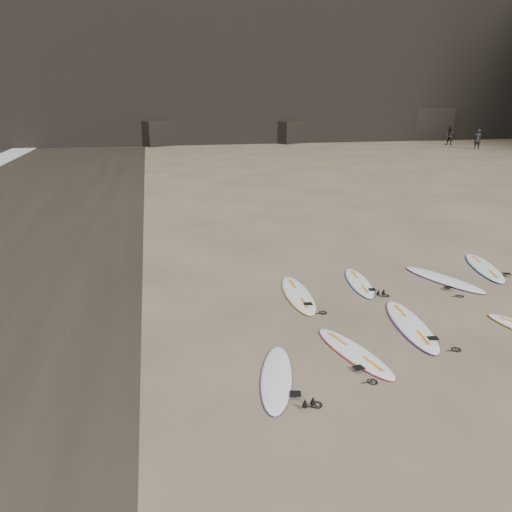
{
  "coord_description": "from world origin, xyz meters",
  "views": [
    {
      "loc": [
        -6.55,
        -8.92,
        5.06
      ],
      "look_at": [
        -4.31,
        1.79,
        1.5
      ],
      "focal_mm": 35.0,
      "sensor_mm": 36.0,
      "label": 1
    }
  ],
  "objects": [
    {
      "name": "person_a",
      "position": [
        24.26,
        34.54,
        0.95
      ],
      "size": [
        0.77,
        0.58,
        1.9
      ],
      "primitive_type": "imported",
      "rotation": [
        0.0,
        0.0,
        2.95
      ],
      "color": "black",
      "rests_on": "ground"
    },
    {
      "name": "person_b",
      "position": [
        24.07,
        38.83,
        0.94
      ],
      "size": [
        1.13,
        1.16,
        1.88
      ],
      "primitive_type": "imported",
      "rotation": [
        0.0,
        0.0,
        5.38
      ],
      "color": "black",
      "rests_on": "ground"
    },
    {
      "name": "surfboard_7",
      "position": [
        1.41,
        2.99,
        0.05
      ],
      "size": [
        1.58,
        2.65,
        0.09
      ],
      "primitive_type": "ellipsoid",
      "rotation": [
        0.0,
        0.0,
        0.39
      ],
      "color": "white",
      "rests_on": "ground"
    },
    {
      "name": "surfboard_5",
      "position": [
        -2.97,
        2.76,
        0.05
      ],
      "size": [
        0.78,
        2.7,
        0.1
      ],
      "primitive_type": "ellipsoid",
      "rotation": [
        0.0,
        0.0,
        -0.05
      ],
      "color": "white",
      "rests_on": "ground"
    },
    {
      "name": "surfboard_2",
      "position": [
        -0.97,
        0.46,
        0.05
      ],
      "size": [
        1.02,
        2.82,
        0.1
      ],
      "primitive_type": "ellipsoid",
      "rotation": [
        0.0,
        0.0,
        -0.13
      ],
      "color": "white",
      "rests_on": "ground"
    },
    {
      "name": "surfboard_0",
      "position": [
        -4.51,
        -1.05,
        0.04
      ],
      "size": [
        1.19,
        2.44,
        0.09
      ],
      "primitive_type": "ellipsoid",
      "rotation": [
        0.0,
        0.0,
        -0.28
      ],
      "color": "white",
      "rests_on": "ground"
    },
    {
      "name": "surfboard_6",
      "position": [
        -1.05,
        3.25,
        0.04
      ],
      "size": [
        0.88,
        2.38,
        0.08
      ],
      "primitive_type": "ellipsoid",
      "rotation": [
        0.0,
        0.0,
        -0.14
      ],
      "color": "white",
      "rests_on": "ground"
    },
    {
      "name": "ground",
      "position": [
        0.0,
        0.0,
        0.0
      ],
      "size": [
        240.0,
        240.0,
        0.0
      ],
      "primitive_type": "plane",
      "color": "#897559",
      "rests_on": "ground"
    },
    {
      "name": "surfboard_8",
      "position": [
        3.18,
        3.65,
        0.05
      ],
      "size": [
        1.36,
        2.78,
        0.1
      ],
      "primitive_type": "ellipsoid",
      "rotation": [
        0.0,
        0.0,
        -0.28
      ],
      "color": "white",
      "rests_on": "ground"
    },
    {
      "name": "surfboard_1",
      "position": [
        -2.72,
        -0.45,
        0.04
      ],
      "size": [
        1.18,
        2.46,
        0.09
      ],
      "primitive_type": "ellipsoid",
      "rotation": [
        0.0,
        0.0,
        0.26
      ],
      "color": "white",
      "rests_on": "ground"
    }
  ]
}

